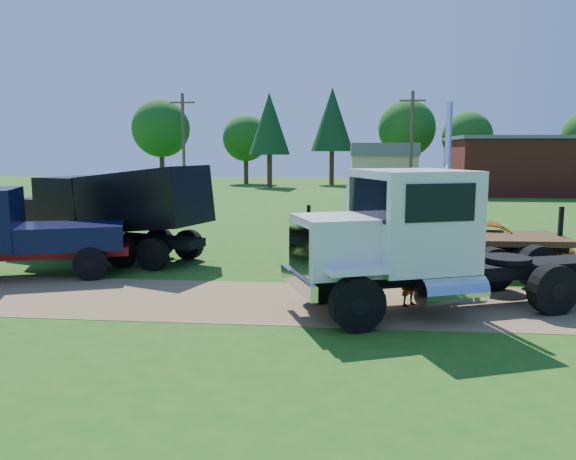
# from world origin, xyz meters

# --- Properties ---
(ground) EXTENTS (140.00, 140.00, 0.00)m
(ground) POSITION_xyz_m (0.00, 0.00, 0.00)
(ground) COLOR #1C5A13
(ground) RESTS_ON ground
(dirt_track) EXTENTS (120.00, 4.20, 0.01)m
(dirt_track) POSITION_xyz_m (0.00, 0.00, 0.01)
(dirt_track) COLOR brown
(dirt_track) RESTS_ON ground
(white_semi_tractor) EXTENTS (8.73, 5.45, 5.21)m
(white_semi_tractor) POSITION_xyz_m (2.05, -0.49, 1.78)
(white_semi_tractor) COLOR black
(white_semi_tractor) RESTS_ON ground
(black_dump_truck) EXTENTS (8.14, 4.70, 3.47)m
(black_dump_truck) POSITION_xyz_m (-8.11, 5.30, 1.91)
(black_dump_truck) COLOR black
(black_dump_truck) RESTS_ON ground
(navy_truck) EXTENTS (6.61, 4.22, 2.82)m
(navy_truck) POSITION_xyz_m (-10.15, 1.96, 1.44)
(navy_truck) COLOR maroon
(navy_truck) RESTS_ON ground
(orange_pickup) EXTENTS (5.53, 2.82, 1.49)m
(orange_pickup) POSITION_xyz_m (5.55, 5.88, 0.75)
(orange_pickup) COLOR #C96609
(orange_pickup) RESTS_ON ground
(flatbed_trailer) EXTENTS (8.53, 2.79, 2.17)m
(flatbed_trailer) POSITION_xyz_m (3.25, 4.46, 0.93)
(flatbed_trailer) COLOR #322010
(flatbed_trailer) RESTS_ON ground
(spectator_a) EXTENTS (0.66, 0.68, 1.57)m
(spectator_a) POSITION_xyz_m (2.02, -0.07, 0.79)
(spectator_a) COLOR #999999
(spectator_a) RESTS_ON ground
(spectator_b) EXTENTS (0.94, 0.87, 1.56)m
(spectator_b) POSITION_xyz_m (2.83, 6.15, 0.78)
(spectator_b) COLOR #999999
(spectator_b) RESTS_ON ground
(brick_building) EXTENTS (15.40, 10.40, 5.30)m
(brick_building) POSITION_xyz_m (18.00, 40.00, 2.66)
(brick_building) COLOR maroon
(brick_building) RESTS_ON ground
(tan_shed) EXTENTS (6.20, 5.40, 4.70)m
(tan_shed) POSITION_xyz_m (4.00, 40.00, 2.42)
(tan_shed) COLOR tan
(tan_shed) RESTS_ON ground
(utility_poles) EXTENTS (42.20, 0.28, 9.00)m
(utility_poles) POSITION_xyz_m (6.00, 35.00, 4.71)
(utility_poles) COLOR #463A27
(utility_poles) RESTS_ON ground
(tree_row) EXTENTS (53.33, 11.73, 11.30)m
(tree_row) POSITION_xyz_m (0.05, 51.23, 6.33)
(tree_row) COLOR #352215
(tree_row) RESTS_ON ground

